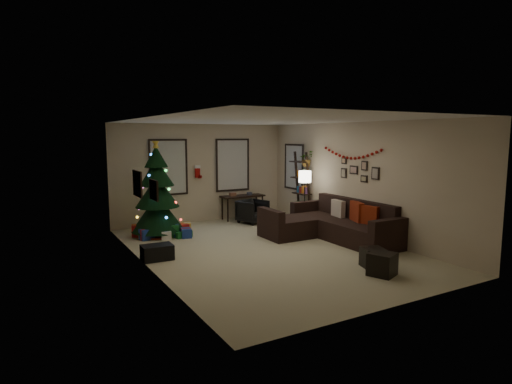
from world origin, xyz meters
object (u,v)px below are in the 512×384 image
at_px(sofa, 330,226).
at_px(christmas_tree, 157,195).
at_px(desk_chair, 253,211).
at_px(bookshelf, 302,189).
at_px(desk, 243,198).

bearing_deg(sofa, christmas_tree, 145.96).
relative_size(desk_chair, bookshelf, 0.33).
distance_m(desk, desk_chair, 0.71).
relative_size(desk, desk_chair, 1.97).
height_order(desk_chair, bookshelf, bookshelf).
bearing_deg(desk, sofa, -77.75).
bearing_deg(christmas_tree, desk_chair, 3.42).
bearing_deg(desk_chair, desk, 69.01).
height_order(desk, bookshelf, bookshelf).
bearing_deg(christmas_tree, sofa, -34.04).
xyz_separation_m(christmas_tree, desk, (2.73, 0.81, -0.37)).
height_order(sofa, desk, sofa).
bearing_deg(sofa, desk, 102.25).
xyz_separation_m(christmas_tree, sofa, (3.40, -2.30, -0.67)).
bearing_deg(bookshelf, desk_chair, 151.24).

